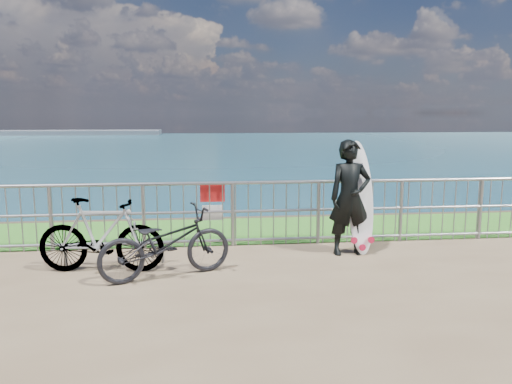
{
  "coord_description": "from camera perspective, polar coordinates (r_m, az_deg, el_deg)",
  "views": [
    {
      "loc": [
        -1.01,
        -6.78,
        2.27
      ],
      "look_at": [
        -0.14,
        1.2,
        1.0
      ],
      "focal_mm": 35.0,
      "sensor_mm": 36.0,
      "label": 1
    }
  ],
  "objects": [
    {
      "name": "bicycle_far",
      "position": [
        7.5,
        -17.29,
        -4.73
      ],
      "size": [
        1.85,
        0.71,
        1.09
      ],
      "primitive_type": "imported",
      "rotation": [
        0.0,
        0.0,
        1.46
      ],
      "color": "black",
      "rests_on": "ground"
    },
    {
      "name": "seascape",
      "position": [
        160.2,
        -21.85,
        6.12
      ],
      "size": [
        260.0,
        260.0,
        5.0
      ],
      "color": "brown",
      "rests_on": "ground"
    },
    {
      "name": "surfboard",
      "position": [
        8.26,
        11.8,
        -1.11
      ],
      "size": [
        0.55,
        0.51,
        1.84
      ],
      "color": "white",
      "rests_on": "ground"
    },
    {
      "name": "bike_rack",
      "position": [
        7.87,
        -15.87,
        -6.0
      ],
      "size": [
        1.63,
        0.05,
        0.34
      ],
      "color": "gray",
      "rests_on": "ground"
    },
    {
      "name": "railing",
      "position": [
        8.61,
        0.69,
        -2.33
      ],
      "size": [
        10.06,
        0.1,
        1.13
      ],
      "color": "gray",
      "rests_on": "ground"
    },
    {
      "name": "bicycle_near",
      "position": [
        7.06,
        -10.27,
        -5.74
      ],
      "size": [
        1.99,
        1.29,
        0.99
      ],
      "primitive_type": "imported",
      "rotation": [
        0.0,
        0.0,
        1.94
      ],
      "color": "black",
      "rests_on": "ground"
    },
    {
      "name": "grass_strip",
      "position": [
        9.8,
        -0.14,
        -4.34
      ],
      "size": [
        120.0,
        120.0,
        0.0
      ],
      "primitive_type": "plane",
      "color": "#2D7921",
      "rests_on": "ground"
    },
    {
      "name": "surfer",
      "position": [
        8.14,
        10.66,
        -0.65
      ],
      "size": [
        0.7,
        0.48,
        1.86
      ],
      "primitive_type": "imported",
      "rotation": [
        0.0,
        0.0,
        0.05
      ],
      "color": "black",
      "rests_on": "ground"
    }
  ]
}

